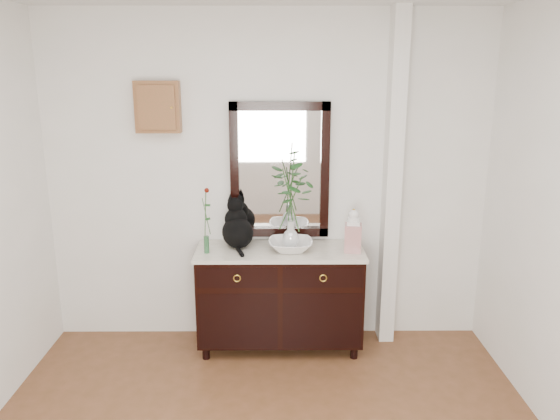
{
  "coord_description": "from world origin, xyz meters",
  "views": [
    {
      "loc": [
        0.07,
        -2.37,
        2.25
      ],
      "look_at": [
        0.1,
        1.63,
        1.2
      ],
      "focal_mm": 35.0,
      "sensor_mm": 36.0,
      "label": 1
    }
  ],
  "objects_px": {
    "sideboard": "(280,293)",
    "lotus_bowl": "(291,245)",
    "ginger_jar": "(353,230)",
    "cat": "(237,223)"
  },
  "relations": [
    {
      "from": "lotus_bowl",
      "to": "ginger_jar",
      "type": "distance_m",
      "value": 0.5
    },
    {
      "from": "cat",
      "to": "lotus_bowl",
      "type": "distance_m",
      "value": 0.46
    },
    {
      "from": "lotus_bowl",
      "to": "sideboard",
      "type": "bearing_deg",
      "value": 163.47
    },
    {
      "from": "lotus_bowl",
      "to": "ginger_jar",
      "type": "relative_size",
      "value": 1.0
    },
    {
      "from": "cat",
      "to": "ginger_jar",
      "type": "distance_m",
      "value": 0.92
    },
    {
      "from": "ginger_jar",
      "to": "cat",
      "type": "bearing_deg",
      "value": 172.63
    },
    {
      "from": "sideboard",
      "to": "lotus_bowl",
      "type": "bearing_deg",
      "value": -16.53
    },
    {
      "from": "ginger_jar",
      "to": "sideboard",
      "type": "bearing_deg",
      "value": 175.5
    },
    {
      "from": "cat",
      "to": "lotus_bowl",
      "type": "height_order",
      "value": "cat"
    },
    {
      "from": "sideboard",
      "to": "ginger_jar",
      "type": "bearing_deg",
      "value": -4.5
    }
  ]
}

